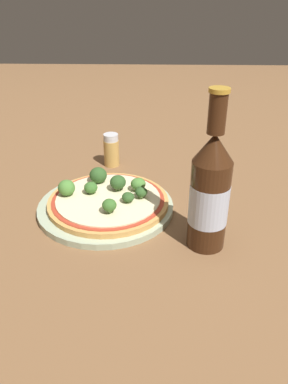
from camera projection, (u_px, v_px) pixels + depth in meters
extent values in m
plane|color=brown|center=(106.00, 209.00, 0.72)|extent=(3.00, 3.00, 0.00)
cylinder|color=#A3B293|center=(106.00, 208.00, 0.71)|extent=(0.26, 0.26, 0.01)
cylinder|color=tan|center=(109.00, 201.00, 0.71)|extent=(0.23, 0.23, 0.01)
cylinder|color=#A83823|center=(108.00, 198.00, 0.71)|extent=(0.21, 0.21, 0.00)
cylinder|color=beige|center=(108.00, 198.00, 0.71)|extent=(0.20, 0.20, 0.00)
cylinder|color=#6B8E51|center=(67.00, 193.00, 0.71)|extent=(0.01, 0.01, 0.01)
ellipsoid|color=#477A33|center=(66.00, 188.00, 0.70)|extent=(0.03, 0.03, 0.03)
cylinder|color=#6B8E51|center=(118.00, 188.00, 0.73)|extent=(0.01, 0.01, 0.01)
ellipsoid|color=#2D5123|center=(118.00, 182.00, 0.72)|extent=(0.03, 0.03, 0.03)
cylinder|color=#6B8E51|center=(110.00, 210.00, 0.65)|extent=(0.01, 0.01, 0.01)
ellipsoid|color=#386628|center=(109.00, 205.00, 0.65)|extent=(0.03, 0.03, 0.02)
cylinder|color=#6B8E51|center=(141.00, 197.00, 0.70)|extent=(0.01, 0.01, 0.01)
ellipsoid|color=#2D5123|center=(141.00, 192.00, 0.69)|extent=(0.02, 0.02, 0.02)
cylinder|color=#6B8E51|center=(138.00, 189.00, 0.73)|extent=(0.01, 0.01, 0.01)
ellipsoid|color=#477A33|center=(138.00, 184.00, 0.72)|extent=(0.03, 0.03, 0.02)
cylinder|color=#6B8E51|center=(99.00, 180.00, 0.76)|extent=(0.01, 0.01, 0.01)
ellipsoid|color=#2D5123|center=(98.00, 175.00, 0.75)|extent=(0.04, 0.04, 0.03)
cylinder|color=#6B8E51|center=(128.00, 201.00, 0.69)|extent=(0.01, 0.01, 0.01)
ellipsoid|color=#2D5123|center=(128.00, 197.00, 0.68)|extent=(0.02, 0.02, 0.02)
cylinder|color=#6B8E51|center=(91.00, 192.00, 0.72)|extent=(0.01, 0.01, 0.01)
ellipsoid|color=#386628|center=(91.00, 187.00, 0.71)|extent=(0.03, 0.03, 0.02)
cylinder|color=#381E0F|center=(208.00, 205.00, 0.59)|extent=(0.06, 0.06, 0.15)
cylinder|color=#B2BCD1|center=(209.00, 203.00, 0.58)|extent=(0.06, 0.06, 0.07)
cone|color=#381E0F|center=(214.00, 148.00, 0.54)|extent=(0.06, 0.06, 0.04)
cylinder|color=#381E0F|center=(217.00, 113.00, 0.51)|extent=(0.03, 0.03, 0.06)
cylinder|color=#B7892D|center=(220.00, 90.00, 0.50)|extent=(0.03, 0.03, 0.01)
cylinder|color=tan|center=(112.00, 153.00, 0.88)|extent=(0.04, 0.04, 0.06)
cylinder|color=silver|center=(111.00, 137.00, 0.86)|extent=(0.03, 0.03, 0.02)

